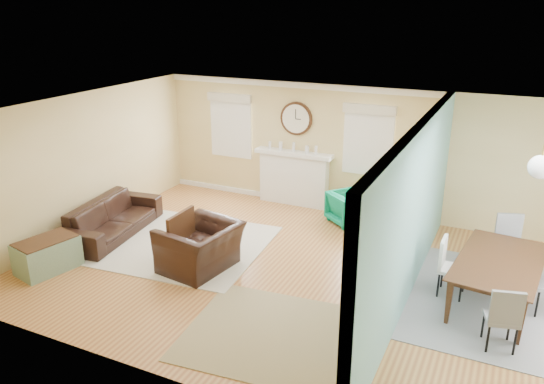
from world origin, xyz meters
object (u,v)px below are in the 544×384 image
at_px(sofa, 112,218).
at_px(eames_chair, 200,248).
at_px(green_chair, 348,208).
at_px(dining_table, 499,283).
at_px(credenza, 407,232).

height_order(sofa, eames_chair, eames_chair).
distance_m(green_chair, dining_table, 3.49).
height_order(sofa, dining_table, dining_table).
relative_size(eames_chair, credenza, 0.76).
bearing_deg(eames_chair, dining_table, 109.95).
distance_m(sofa, dining_table, 6.69).
bearing_deg(credenza, dining_table, -35.65).
height_order(eames_chair, dining_table, eames_chair).
bearing_deg(green_chair, sofa, 70.47).
bearing_deg(dining_table, eames_chair, 108.04).
bearing_deg(sofa, credenza, -81.19).
xyz_separation_m(sofa, eames_chair, (2.24, -0.47, 0.06)).
bearing_deg(sofa, green_chair, -65.48).
bearing_deg(eames_chair, green_chair, 159.84).
height_order(eames_chair, green_chair, eames_chair).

